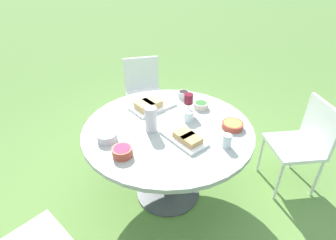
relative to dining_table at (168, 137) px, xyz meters
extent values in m
plane|color=#668E42|center=(0.00, 0.00, -0.65)|extent=(40.00, 40.00, 0.00)
cylinder|color=#4C4C51|center=(0.00, 0.00, -0.64)|extent=(0.60, 0.60, 0.02)
cylinder|color=#4C4C51|center=(0.00, 0.00, -0.28)|extent=(0.11, 0.11, 0.71)
cylinder|color=#9EA399|center=(0.00, 0.00, 0.10)|extent=(1.39, 1.39, 0.03)
cube|color=white|center=(-0.71, -0.93, -0.20)|extent=(0.60, 0.60, 0.04)
cube|color=white|center=(-0.83, -1.08, 0.03)|extent=(0.37, 0.29, 0.42)
cylinder|color=white|center=(-0.44, -0.90, -0.43)|extent=(0.03, 0.03, 0.43)
cylinder|color=white|center=(-0.75, -0.66, -0.43)|extent=(0.03, 0.03, 0.43)
cylinder|color=white|center=(-0.67, -1.19, -0.43)|extent=(0.03, 0.03, 0.43)
cylinder|color=white|center=(-0.98, -0.95, -0.43)|extent=(0.03, 0.03, 0.43)
cube|color=white|center=(1.04, -0.60, -0.20)|extent=(0.58, 0.59, 0.04)
cube|color=white|center=(1.21, -0.69, 0.03)|extent=(0.25, 0.40, 0.42)
cylinder|color=white|center=(0.97, -0.34, -0.43)|extent=(0.03, 0.03, 0.43)
cylinder|color=white|center=(0.78, -0.67, -0.43)|extent=(0.03, 0.03, 0.43)
cylinder|color=white|center=(1.29, -0.52, -0.43)|extent=(0.03, 0.03, 0.43)
cylinder|color=white|center=(1.10, -0.86, -0.43)|extent=(0.03, 0.03, 0.43)
cylinder|color=white|center=(0.13, 1.03, -0.43)|extent=(0.03, 0.03, 0.43)
cylinder|color=silver|center=(0.05, 0.14, 0.22)|extent=(0.09, 0.09, 0.21)
cone|color=silver|center=(0.09, 0.14, 0.30)|extent=(0.02, 0.02, 0.02)
cylinder|color=silver|center=(0.03, -0.27, 0.12)|extent=(0.06, 0.06, 0.01)
cylinder|color=silver|center=(0.03, -0.27, 0.17)|extent=(0.01, 0.01, 0.09)
cylinder|color=maroon|center=(0.03, -0.27, 0.26)|extent=(0.08, 0.08, 0.09)
cube|color=white|center=(-0.21, 0.04, 0.12)|extent=(0.38, 0.22, 0.02)
cube|color=tan|center=(-0.30, 0.05, 0.16)|extent=(0.14, 0.13, 0.05)
cube|color=tan|center=(-0.21, 0.04, 0.16)|extent=(0.14, 0.13, 0.05)
cube|color=white|center=(0.32, -0.12, 0.12)|extent=(0.26, 0.41, 0.02)
cube|color=tan|center=(0.33, -0.03, 0.16)|extent=(0.16, 0.15, 0.06)
cube|color=tan|center=(0.32, -0.12, 0.16)|extent=(0.16, 0.15, 0.06)
cylinder|color=#B74733|center=(-0.38, -0.36, 0.14)|extent=(0.17, 0.17, 0.05)
cylinder|color=#E0C147|center=(-0.38, -0.36, 0.15)|extent=(0.14, 0.14, 0.02)
cylinder|color=beige|center=(0.01, -0.43, 0.14)|extent=(0.13, 0.13, 0.05)
cylinder|color=#387533|center=(0.01, -0.43, 0.16)|extent=(0.11, 0.11, 0.02)
cylinder|color=silver|center=(0.26, -0.47, 0.15)|extent=(0.10, 0.10, 0.06)
cylinder|color=#2D231E|center=(0.26, -0.47, 0.17)|extent=(0.09, 0.09, 0.03)
cylinder|color=#B74733|center=(-0.05, 0.48, 0.15)|extent=(0.14, 0.14, 0.06)
cylinder|color=#D6385B|center=(-0.05, 0.48, 0.17)|extent=(0.12, 0.12, 0.03)
cylinder|color=silver|center=(0.18, 0.46, 0.14)|extent=(0.15, 0.15, 0.06)
cylinder|color=silver|center=(0.18, 0.46, 0.16)|extent=(0.12, 0.12, 0.03)
cylinder|color=silver|center=(-0.49, -0.12, 0.17)|extent=(0.06, 0.06, 0.10)
cylinder|color=silver|center=(-0.06, -0.18, 0.16)|extent=(0.08, 0.08, 0.09)
camera|label=1|loc=(-1.28, 1.24, 1.30)|focal=28.00mm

